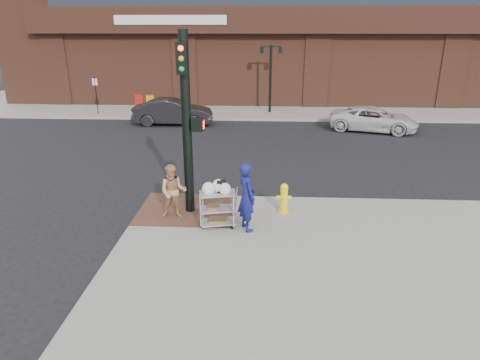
# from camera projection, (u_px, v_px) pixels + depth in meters

# --- Properties ---
(ground) EXTENTS (220.00, 220.00, 0.00)m
(ground) POSITION_uv_depth(u_px,v_px,m) (204.00, 228.00, 11.73)
(ground) COLOR black
(ground) RESTS_ON ground
(sidewalk_far) EXTENTS (65.00, 36.00, 0.15)m
(sidewalk_far) POSITION_uv_depth(u_px,v_px,m) (377.00, 82.00, 41.13)
(sidewalk_far) COLOR gray
(sidewalk_far) RESTS_ON ground
(brick_curb_ramp) EXTENTS (2.80, 2.40, 0.01)m
(brick_curb_ramp) POSITION_uv_depth(u_px,v_px,m) (188.00, 209.00, 12.55)
(brick_curb_ramp) COLOR brown
(brick_curb_ramp) RESTS_ON sidewalk_near
(lamp_post) EXTENTS (1.32, 0.22, 4.00)m
(lamp_post) POSITION_uv_depth(u_px,v_px,m) (271.00, 71.00, 25.76)
(lamp_post) COLOR black
(lamp_post) RESTS_ON sidewalk_far
(parking_sign) EXTENTS (0.05, 0.05, 2.20)m
(parking_sign) POSITION_uv_depth(u_px,v_px,m) (96.00, 95.00, 25.81)
(parking_sign) COLOR black
(parking_sign) RESTS_ON sidewalk_far
(traffic_signal_pole) EXTENTS (0.61, 0.51, 5.00)m
(traffic_signal_pole) POSITION_uv_depth(u_px,v_px,m) (187.00, 120.00, 11.51)
(traffic_signal_pole) COLOR black
(traffic_signal_pole) RESTS_ON sidewalk_near
(woman_blue) EXTENTS (0.69, 0.80, 1.84)m
(woman_blue) POSITION_uv_depth(u_px,v_px,m) (247.00, 197.00, 11.02)
(woman_blue) COLOR navy
(woman_blue) RESTS_ON sidewalk_near
(pedestrian_tan) EXTENTS (0.79, 0.63, 1.54)m
(pedestrian_tan) POSITION_uv_depth(u_px,v_px,m) (173.00, 192.00, 11.77)
(pedestrian_tan) COLOR tan
(pedestrian_tan) RESTS_ON sidewalk_near
(sedan_dark) EXTENTS (4.36, 1.59, 1.43)m
(sedan_dark) POSITION_uv_depth(u_px,v_px,m) (173.00, 112.00, 23.70)
(sedan_dark) COLOR black
(sedan_dark) RESTS_ON ground
(minivan_white) EXTENTS (4.87, 3.26, 1.24)m
(minivan_white) POSITION_uv_depth(u_px,v_px,m) (374.00, 119.00, 22.32)
(minivan_white) COLOR silver
(minivan_white) RESTS_ON ground
(utility_cart) EXTENTS (1.02, 0.70, 1.29)m
(utility_cart) POSITION_uv_depth(u_px,v_px,m) (218.00, 206.00, 11.31)
(utility_cart) COLOR gray
(utility_cart) RESTS_ON sidewalk_near
(fire_hydrant) EXTENTS (0.42, 0.29, 0.88)m
(fire_hydrant) POSITION_uv_depth(u_px,v_px,m) (284.00, 198.00, 12.18)
(fire_hydrant) COLOR yellow
(fire_hydrant) RESTS_ON sidewalk_near
(newsbox_red) EXTENTS (0.54, 0.51, 1.08)m
(newsbox_red) POSITION_uv_depth(u_px,v_px,m) (139.00, 103.00, 26.50)
(newsbox_red) COLOR #AA1613
(newsbox_red) RESTS_ON sidewalk_far
(newsbox_yellow) EXTENTS (0.55, 0.52, 1.09)m
(newsbox_yellow) POSITION_uv_depth(u_px,v_px,m) (150.00, 104.00, 26.07)
(newsbox_yellow) COLOR #C38D15
(newsbox_yellow) RESTS_ON sidewalk_far
(newsbox_blue) EXTENTS (0.46, 0.43, 0.95)m
(newsbox_blue) POSITION_uv_depth(u_px,v_px,m) (164.00, 106.00, 26.02)
(newsbox_blue) COLOR #194AA6
(newsbox_blue) RESTS_ON sidewalk_far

